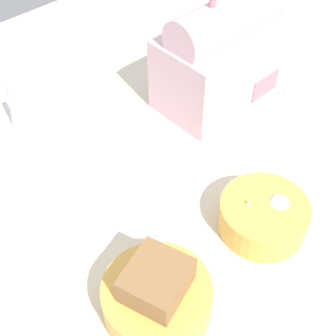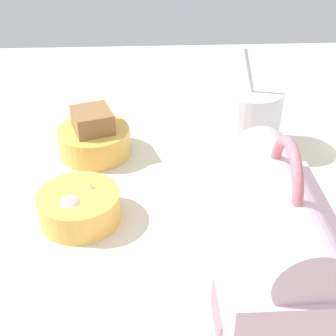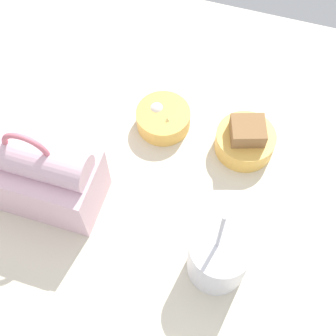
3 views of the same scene
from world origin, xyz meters
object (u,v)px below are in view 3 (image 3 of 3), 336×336
(lunch_bag, at_px, (40,175))
(bento_bowl_snacks, at_px, (163,118))
(bento_bowl_sandwich, at_px, (245,140))
(soup_cup, at_px, (218,257))

(lunch_bag, bearing_deg, bento_bowl_snacks, -126.55)
(bento_bowl_sandwich, relative_size, bento_bowl_snacks, 1.07)
(lunch_bag, relative_size, soup_cup, 1.19)
(lunch_bag, height_order, bento_bowl_sandwich, lunch_bag)
(soup_cup, relative_size, bento_bowl_snacks, 1.61)
(lunch_bag, bearing_deg, bento_bowl_sandwich, -147.58)
(lunch_bag, distance_m, bento_bowl_snacks, 0.29)
(soup_cup, distance_m, bento_bowl_snacks, 0.33)
(bento_bowl_sandwich, bearing_deg, bento_bowl_snacks, -1.93)
(lunch_bag, relative_size, bento_bowl_sandwich, 1.79)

